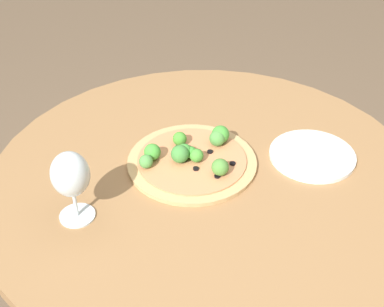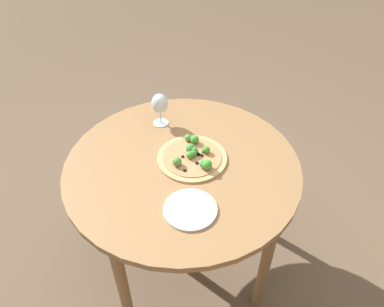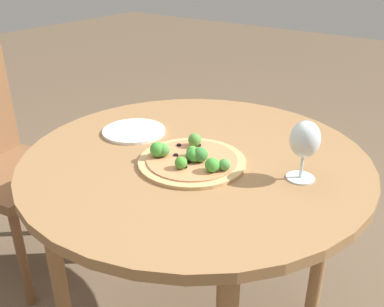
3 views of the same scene
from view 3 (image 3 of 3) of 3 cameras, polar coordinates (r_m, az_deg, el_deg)
dining_table at (r=1.30m, az=0.44°, el=-3.55°), size 1.02×1.02×0.73m
chair at (r=1.89m, az=-24.21°, el=-0.77°), size 0.46×0.46×0.93m
pizza at (r=1.20m, az=-0.15°, el=-0.70°), size 0.31×0.31×0.06m
wine_glass at (r=1.12m, az=14.82°, el=1.63°), size 0.08×0.08×0.16m
plate_near at (r=1.42m, az=-7.75°, el=2.98°), size 0.21×0.21×0.01m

